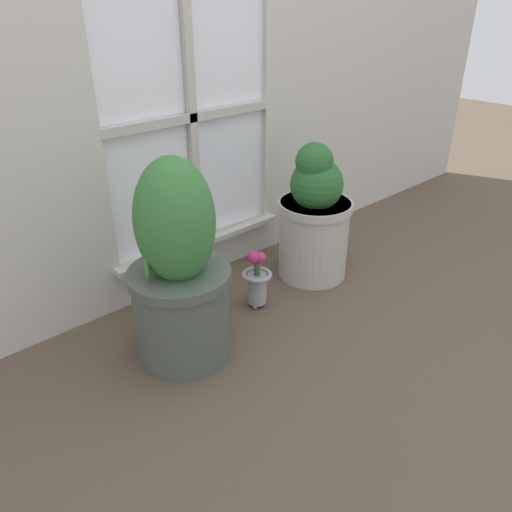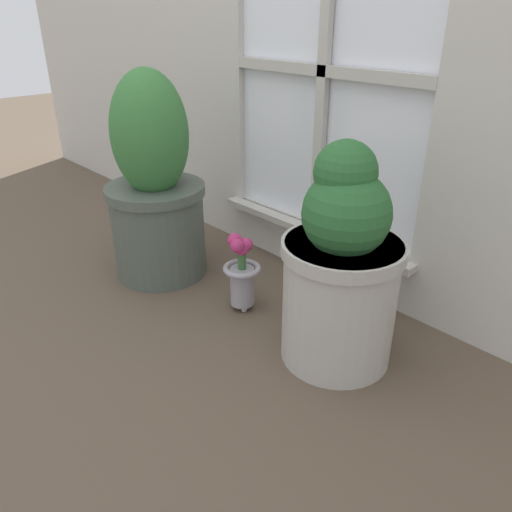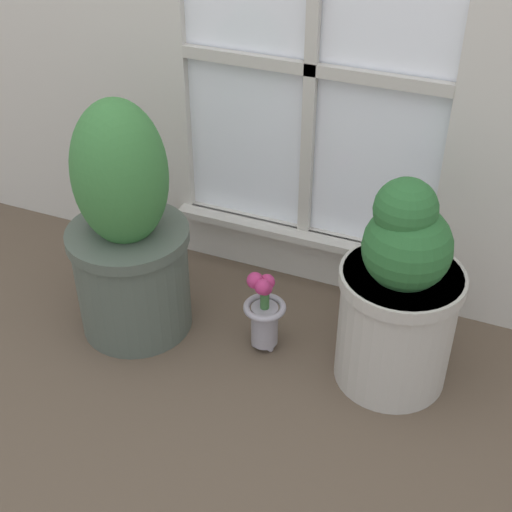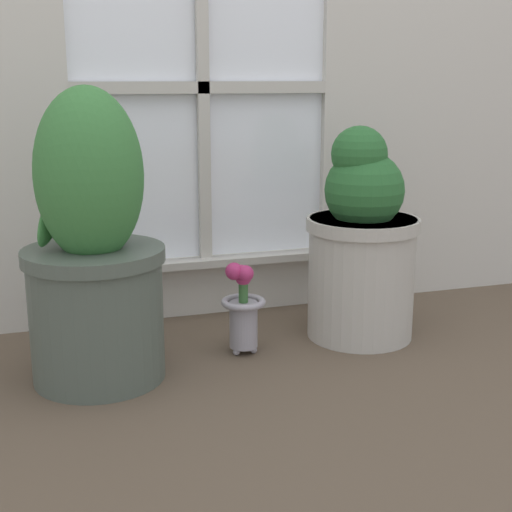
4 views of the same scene
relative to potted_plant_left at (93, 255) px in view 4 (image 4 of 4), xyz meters
The scene contains 4 objects.
ground_plane 0.54m from the potted_plant_left, 27.67° to the right, with size 10.00×10.00×0.00m, color brown.
potted_plant_left is the anchor object (origin of this frame).
potted_plant_right 0.77m from the potted_plant_left, ahead, with size 0.33×0.33×0.62m.
flower_vase 0.45m from the potted_plant_left, ahead, with size 0.12×0.12×0.26m.
Camera 4 is at (-0.52, -1.54, 0.75)m, focal length 50.00 mm.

